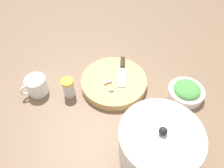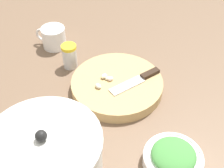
{
  "view_description": "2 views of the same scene",
  "coord_description": "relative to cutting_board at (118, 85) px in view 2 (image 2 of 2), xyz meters",
  "views": [
    {
      "loc": [
        0.24,
        0.6,
        0.78
      ],
      "look_at": [
        0.02,
        0.0,
        0.06
      ],
      "focal_mm": 35.0,
      "sensor_mm": 36.0,
      "label": 1
    },
    {
      "loc": [
        -0.4,
        0.61,
        0.73
      ],
      "look_at": [
        -0.01,
        0.01,
        0.06
      ],
      "focal_mm": 50.0,
      "sensor_mm": 36.0,
      "label": 2
    }
  ],
  "objects": [
    {
      "name": "spice_jar",
      "position": [
        0.21,
        -0.01,
        0.03
      ],
      "size": [
        0.05,
        0.05,
        0.09
      ],
      "color": "silver",
      "rests_on": "ground_plane"
    },
    {
      "name": "coffee_mug",
      "position": [
        0.34,
        -0.08,
        0.02
      ],
      "size": [
        0.12,
        0.09,
        0.08
      ],
      "color": "white",
      "rests_on": "ground_plane"
    },
    {
      "name": "stock_pot",
      "position": [
        -0.03,
        0.37,
        0.06
      ],
      "size": [
        0.28,
        0.28,
        0.18
      ],
      "color": "silver",
      "rests_on": "ground_plane"
    },
    {
      "name": "cutting_board",
      "position": [
        0.0,
        0.0,
        0.0
      ],
      "size": [
        0.31,
        0.31,
        0.04
      ],
      "color": "tan",
      "rests_on": "ground_plane"
    },
    {
      "name": "herb_bowl",
      "position": [
        -0.28,
        0.17,
        0.01
      ],
      "size": [
        0.16,
        0.16,
        0.06
      ],
      "color": "white",
      "rests_on": "ground_plane"
    },
    {
      "name": "garlic_cloves",
      "position": [
        0.04,
        0.02,
        0.03
      ],
      "size": [
        0.05,
        0.07,
        0.02
      ],
      "color": "silver",
      "rests_on": "cutting_board"
    },
    {
      "name": "chef_knife",
      "position": [
        -0.06,
        -0.04,
        0.02
      ],
      "size": [
        0.1,
        0.19,
        0.01
      ],
      "rotation": [
        0.0,
        0.0,
        5.89
      ],
      "color": "black",
      "rests_on": "cutting_board"
    },
    {
      "name": "ground_plane",
      "position": [
        0.0,
        0.04,
        -0.02
      ],
      "size": [
        5.0,
        5.0,
        0.0
      ],
      "primitive_type": "plane",
      "color": "brown"
    }
  ]
}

